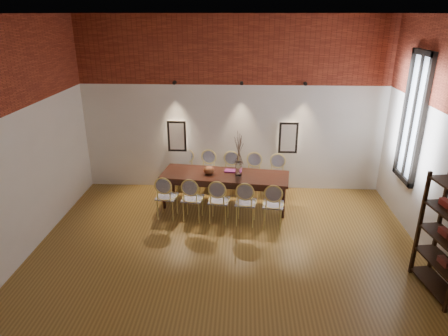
{
  "coord_description": "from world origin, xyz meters",
  "views": [
    {
      "loc": [
        0.24,
        -5.5,
        4.02
      ],
      "look_at": [
        -0.13,
        2.07,
        1.05
      ],
      "focal_mm": 32.0,
      "sensor_mm": 36.0,
      "label": 1
    }
  ],
  "objects_px": {
    "chair_near_b": "(193,198)",
    "chair_far_b": "(207,172)",
    "shelving_rack": "(448,240)",
    "chair_near_e": "(273,204)",
    "chair_near_c": "(219,200)",
    "chair_near_a": "(167,196)",
    "chair_near_d": "(246,202)",
    "vase": "(239,169)",
    "chair_far_e": "(277,177)",
    "bowl": "(209,170)",
    "chair_far_d": "(253,175)",
    "chair_far_c": "(230,174)",
    "dining_table": "(225,190)",
    "book": "(231,171)",
    "chair_far_a": "(185,171)"
  },
  "relations": [
    {
      "from": "chair_far_e",
      "to": "vase",
      "type": "bearing_deg",
      "value": 42.06
    },
    {
      "from": "chair_near_b",
      "to": "book",
      "type": "relative_size",
      "value": 3.62
    },
    {
      "from": "chair_near_d",
      "to": "chair_near_e",
      "type": "xyz_separation_m",
      "value": [
        0.54,
        -0.07,
        0.0
      ]
    },
    {
      "from": "chair_near_a",
      "to": "chair_far_c",
      "type": "relative_size",
      "value": 1.0
    },
    {
      "from": "dining_table",
      "to": "chair_far_a",
      "type": "relative_size",
      "value": 2.91
    },
    {
      "from": "chair_far_a",
      "to": "chair_far_e",
      "type": "height_order",
      "value": "same"
    },
    {
      "from": "chair_far_e",
      "to": "book",
      "type": "xyz_separation_m",
      "value": [
        -1.05,
        -0.42,
        0.3
      ]
    },
    {
      "from": "chair_near_a",
      "to": "chair_far_d",
      "type": "distance_m",
      "value": 2.18
    },
    {
      "from": "chair_near_a",
      "to": "chair_near_c",
      "type": "bearing_deg",
      "value": 0.0
    },
    {
      "from": "chair_near_d",
      "to": "vase",
      "type": "distance_m",
      "value": 0.87
    },
    {
      "from": "chair_near_c",
      "to": "chair_near_e",
      "type": "distance_m",
      "value": 1.09
    },
    {
      "from": "chair_far_b",
      "to": "bowl",
      "type": "distance_m",
      "value": 0.88
    },
    {
      "from": "chair_far_a",
      "to": "shelving_rack",
      "type": "xyz_separation_m",
      "value": [
        4.41,
        -3.6,
        0.43
      ]
    },
    {
      "from": "chair_far_d",
      "to": "book",
      "type": "bearing_deg",
      "value": 50.55
    },
    {
      "from": "dining_table",
      "to": "vase",
      "type": "bearing_deg",
      "value": -0.0
    },
    {
      "from": "chair_near_c",
      "to": "vase",
      "type": "bearing_deg",
      "value": 67.59
    },
    {
      "from": "chair_near_d",
      "to": "chair_near_e",
      "type": "relative_size",
      "value": 1.0
    },
    {
      "from": "chair_far_d",
      "to": "chair_far_e",
      "type": "distance_m",
      "value": 0.55
    },
    {
      "from": "chair_near_b",
      "to": "chair_near_e",
      "type": "height_order",
      "value": "same"
    },
    {
      "from": "chair_near_d",
      "to": "chair_far_e",
      "type": "relative_size",
      "value": 1.0
    },
    {
      "from": "chair_near_c",
      "to": "vase",
      "type": "relative_size",
      "value": 3.13
    },
    {
      "from": "chair_far_e",
      "to": "book",
      "type": "height_order",
      "value": "chair_far_e"
    },
    {
      "from": "chair_far_c",
      "to": "bowl",
      "type": "distance_m",
      "value": 0.92
    },
    {
      "from": "chair_near_c",
      "to": "shelving_rack",
      "type": "xyz_separation_m",
      "value": [
        3.49,
        -2.04,
        0.43
      ]
    },
    {
      "from": "chair_near_c",
      "to": "chair_near_d",
      "type": "bearing_deg",
      "value": -0.0
    },
    {
      "from": "chair_far_a",
      "to": "vase",
      "type": "height_order",
      "value": "vase"
    },
    {
      "from": "chair_near_a",
      "to": "chair_far_b",
      "type": "relative_size",
      "value": 1.0
    },
    {
      "from": "chair_far_e",
      "to": "bowl",
      "type": "relative_size",
      "value": 3.92
    },
    {
      "from": "chair_near_b",
      "to": "chair_far_a",
      "type": "height_order",
      "value": "same"
    },
    {
      "from": "chair_far_b",
      "to": "bowl",
      "type": "relative_size",
      "value": 3.92
    },
    {
      "from": "chair_near_e",
      "to": "shelving_rack",
      "type": "relative_size",
      "value": 0.52
    },
    {
      "from": "chair_near_a",
      "to": "chair_far_b",
      "type": "xyz_separation_m",
      "value": [
        0.72,
        1.36,
        0.0
      ]
    },
    {
      "from": "chair_near_d",
      "to": "vase",
      "type": "bearing_deg",
      "value": 109.18
    },
    {
      "from": "vase",
      "to": "chair_far_e",
      "type": "bearing_deg",
      "value": 35.1
    },
    {
      "from": "chair_near_b",
      "to": "chair_far_b",
      "type": "height_order",
      "value": "same"
    },
    {
      "from": "dining_table",
      "to": "shelving_rack",
      "type": "height_order",
      "value": "shelving_rack"
    },
    {
      "from": "chair_near_d",
      "to": "shelving_rack",
      "type": "height_order",
      "value": "shelving_rack"
    },
    {
      "from": "chair_near_e",
      "to": "vase",
      "type": "bearing_deg",
      "value": 137.94
    },
    {
      "from": "chair_far_a",
      "to": "chair_near_a",
      "type": "bearing_deg",
      "value": 90.0
    },
    {
      "from": "chair_near_c",
      "to": "shelving_rack",
      "type": "bearing_deg",
      "value": -23.25
    },
    {
      "from": "chair_near_d",
      "to": "chair_far_e",
      "type": "xyz_separation_m",
      "value": [
        0.72,
        1.36,
        0.0
      ]
    },
    {
      "from": "chair_near_a",
      "to": "chair_near_e",
      "type": "xyz_separation_m",
      "value": [
        2.17,
        -0.27,
        0.0
      ]
    },
    {
      "from": "shelving_rack",
      "to": "chair_near_e",
      "type": "bearing_deg",
      "value": 133.54
    },
    {
      "from": "chair_near_c",
      "to": "chair_near_a",
      "type": "bearing_deg",
      "value": -180.0
    },
    {
      "from": "chair_near_a",
      "to": "shelving_rack",
      "type": "height_order",
      "value": "shelving_rack"
    },
    {
      "from": "bowl",
      "to": "chair_far_b",
      "type": "bearing_deg",
      "value": 97.98
    },
    {
      "from": "shelving_rack",
      "to": "chair_near_b",
      "type": "bearing_deg",
      "value": 144.35
    },
    {
      "from": "chair_near_b",
      "to": "chair_far_d",
      "type": "height_order",
      "value": "same"
    },
    {
      "from": "chair_near_b",
      "to": "chair_far_b",
      "type": "xyz_separation_m",
      "value": [
        0.17,
        1.43,
        0.0
      ]
    },
    {
      "from": "chair_far_c",
      "to": "shelving_rack",
      "type": "relative_size",
      "value": 0.52
    }
  ]
}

